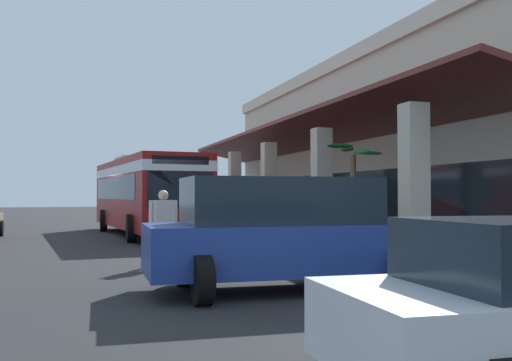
{
  "coord_description": "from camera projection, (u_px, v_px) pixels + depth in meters",
  "views": [
    {
      "loc": [
        24.61,
        -2.32,
        1.67
      ],
      "look_at": [
        3.57,
        4.22,
        2.22
      ],
      "focal_mm": 40.76,
      "sensor_mm": 36.0,
      "label": 1
    }
  ],
  "objects": [
    {
      "name": "transit_bus",
      "position": [
        145.0,
        191.0,
        24.26
      ],
      "size": [
        11.4,
        3.61,
        3.34
      ],
      "color": "maroon",
      "rests_on": "ground"
    },
    {
      "name": "parked_suv_blue",
      "position": [
        283.0,
        232.0,
        10.14
      ],
      "size": [
        2.81,
        4.86,
        1.97
      ],
      "color": "navy",
      "rests_on": "ground"
    },
    {
      "name": "plaza_building",
      "position": [
        437.0,
        148.0,
        26.75
      ],
      "size": [
        27.59,
        14.02,
        7.62
      ],
      "color": "beige",
      "rests_on": "ground"
    },
    {
      "name": "curb_strip",
      "position": [
        236.0,
        234.0,
        23.8
      ],
      "size": [
        32.75,
        0.5,
        0.12
      ],
      "primitive_type": "cube",
      "color": "#9E998E",
      "rests_on": "ground"
    },
    {
      "name": "pedestrian",
      "position": [
        163.0,
        223.0,
        13.65
      ],
      "size": [
        0.41,
        0.69,
        1.78
      ],
      "color": "navy",
      "rests_on": "ground"
    },
    {
      "name": "potted_palm",
      "position": [
        354.0,
        232.0,
        15.98
      ],
      "size": [
        1.87,
        1.76,
        3.1
      ],
      "color": "#4C4742",
      "rests_on": "ground"
    },
    {
      "name": "parked_sedan_red",
      "position": [
        307.0,
        231.0,
        14.64
      ],
      "size": [
        2.52,
        4.45,
        1.47
      ],
      "color": "maroon",
      "rests_on": "ground"
    },
    {
      "name": "ground",
      "position": [
        312.0,
        231.0,
        26.52
      ],
      "size": [
        120.0,
        120.0,
        0.0
      ],
      "primitive_type": "plane",
      "color": "#262628"
    }
  ]
}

